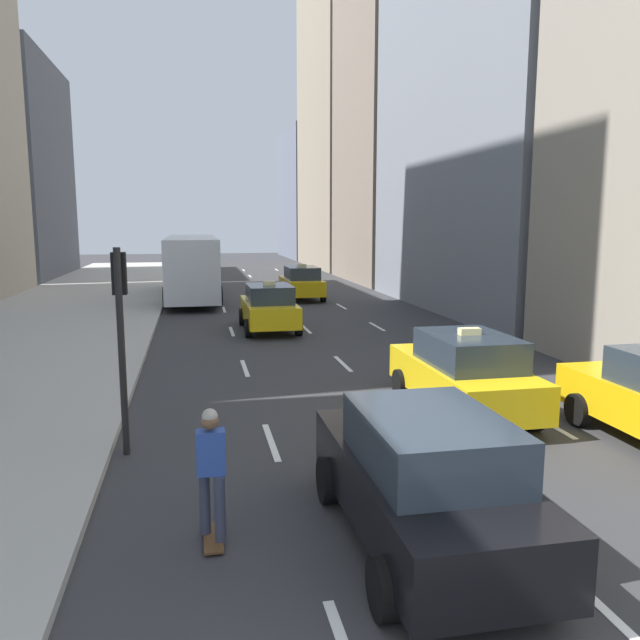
{
  "coord_description": "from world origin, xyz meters",
  "views": [
    {
      "loc": [
        -1.49,
        -2.97,
        4.01
      ],
      "look_at": [
        1.6,
        12.35,
        1.56
      ],
      "focal_mm": 35.0,
      "sensor_mm": 36.0,
      "label": 1
    }
  ],
  "objects_px": {
    "city_bus": "(192,265)",
    "taxi_third": "(464,373)",
    "taxi_lead": "(269,307)",
    "traffic_light_pole": "(121,317)",
    "taxi_fourth": "(301,283)",
    "sedan_black_near": "(423,478)",
    "skateboarder": "(211,469)"
  },
  "relations": [
    {
      "from": "sedan_black_near",
      "to": "city_bus",
      "type": "height_order",
      "value": "city_bus"
    },
    {
      "from": "taxi_lead",
      "to": "taxi_fourth",
      "type": "xyz_separation_m",
      "value": [
        2.8,
        9.18,
        0.0
      ]
    },
    {
      "from": "city_bus",
      "to": "traffic_light_pole",
      "type": "distance_m",
      "value": 22.6
    },
    {
      "from": "sedan_black_near",
      "to": "taxi_lead",
      "type": "bearing_deg",
      "value": 90.0
    },
    {
      "from": "taxi_fourth",
      "to": "traffic_light_pole",
      "type": "height_order",
      "value": "traffic_light_pole"
    },
    {
      "from": "sedan_black_near",
      "to": "city_bus",
      "type": "xyz_separation_m",
      "value": [
        -2.81,
        26.62,
        0.89
      ]
    },
    {
      "from": "city_bus",
      "to": "taxi_third",
      "type": "bearing_deg",
      "value": -75.44
    },
    {
      "from": "taxi_lead",
      "to": "taxi_fourth",
      "type": "relative_size",
      "value": 1.0
    },
    {
      "from": "sedan_black_near",
      "to": "traffic_light_pole",
      "type": "relative_size",
      "value": 1.23
    },
    {
      "from": "sedan_black_near",
      "to": "taxi_third",
      "type": "bearing_deg",
      "value": 60.84
    },
    {
      "from": "taxi_lead",
      "to": "taxi_third",
      "type": "relative_size",
      "value": 1.0
    },
    {
      "from": "taxi_fourth",
      "to": "traffic_light_pole",
      "type": "bearing_deg",
      "value": -107.67
    },
    {
      "from": "city_bus",
      "to": "sedan_black_near",
      "type": "bearing_deg",
      "value": -83.97
    },
    {
      "from": "taxi_lead",
      "to": "traffic_light_pole",
      "type": "bearing_deg",
      "value": -108.21
    },
    {
      "from": "taxi_fourth",
      "to": "traffic_light_pole",
      "type": "xyz_separation_m",
      "value": [
        -6.75,
        -21.19,
        1.53
      ]
    },
    {
      "from": "taxi_third",
      "to": "taxi_fourth",
      "type": "height_order",
      "value": "same"
    },
    {
      "from": "taxi_fourth",
      "to": "traffic_light_pole",
      "type": "distance_m",
      "value": 22.29
    },
    {
      "from": "taxi_fourth",
      "to": "city_bus",
      "type": "distance_m",
      "value": 5.85
    },
    {
      "from": "taxi_third",
      "to": "taxi_lead",
      "type": "bearing_deg",
      "value": 104.22
    },
    {
      "from": "traffic_light_pole",
      "to": "taxi_fourth",
      "type": "bearing_deg",
      "value": 72.33
    },
    {
      "from": "taxi_third",
      "to": "sedan_black_near",
      "type": "distance_m",
      "value": 5.75
    },
    {
      "from": "taxi_lead",
      "to": "sedan_black_near",
      "type": "height_order",
      "value": "taxi_lead"
    },
    {
      "from": "sedan_black_near",
      "to": "city_bus",
      "type": "relative_size",
      "value": 0.38
    },
    {
      "from": "taxi_lead",
      "to": "taxi_fourth",
      "type": "bearing_deg",
      "value": 73.03
    },
    {
      "from": "skateboarder",
      "to": "traffic_light_pole",
      "type": "xyz_separation_m",
      "value": [
        -1.39,
        3.44,
        1.45
      ]
    },
    {
      "from": "taxi_third",
      "to": "city_bus",
      "type": "height_order",
      "value": "city_bus"
    },
    {
      "from": "taxi_lead",
      "to": "skateboarder",
      "type": "bearing_deg",
      "value": -99.41
    },
    {
      "from": "city_bus",
      "to": "traffic_light_pole",
      "type": "bearing_deg",
      "value": -92.89
    },
    {
      "from": "taxi_lead",
      "to": "sedan_black_near",
      "type": "distance_m",
      "value": 16.07
    },
    {
      "from": "city_bus",
      "to": "taxi_lead",
      "type": "bearing_deg",
      "value": -75.08
    },
    {
      "from": "taxi_lead",
      "to": "city_bus",
      "type": "distance_m",
      "value": 10.96
    },
    {
      "from": "sedan_black_near",
      "to": "skateboarder",
      "type": "bearing_deg",
      "value": 166.42
    }
  ]
}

